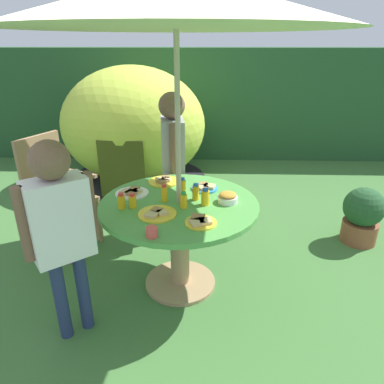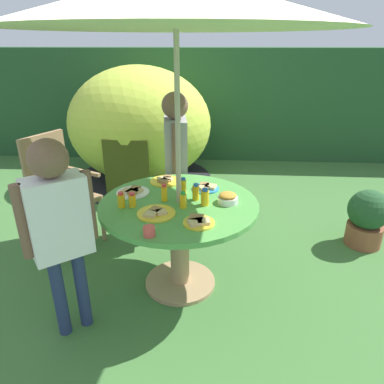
# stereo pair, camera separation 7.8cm
# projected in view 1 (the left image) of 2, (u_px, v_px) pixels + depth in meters

# --- Properties ---
(ground_plane) EXTENTS (10.00, 10.00, 0.02)m
(ground_plane) POSITION_uv_depth(u_px,v_px,m) (180.00, 284.00, 2.78)
(ground_plane) COLOR #3D6B33
(hedge_backdrop) EXTENTS (9.00, 0.70, 1.68)m
(hedge_backdrop) POSITION_uv_depth(u_px,v_px,m) (193.00, 103.00, 5.66)
(hedge_backdrop) COLOR #234C28
(hedge_backdrop) RESTS_ON ground_plane
(garden_table) EXTENTS (1.14, 1.14, 0.71)m
(garden_table) POSITION_uv_depth(u_px,v_px,m) (179.00, 224.00, 2.57)
(garden_table) COLOR tan
(garden_table) RESTS_ON ground_plane
(patio_umbrella) EXTENTS (2.10, 2.10, 2.13)m
(patio_umbrella) POSITION_uv_depth(u_px,v_px,m) (176.00, 1.00, 1.99)
(patio_umbrella) COLOR #B7AD8C
(patio_umbrella) RESTS_ON ground_plane
(wooden_chair) EXTENTS (0.60, 0.60, 1.03)m
(wooden_chair) POSITION_uv_depth(u_px,v_px,m) (54.00, 189.00, 3.10)
(wooden_chair) COLOR #93704C
(wooden_chair) RESTS_ON ground_plane
(dome_tent) EXTENTS (1.95, 1.95, 1.50)m
(dome_tent) POSITION_uv_depth(u_px,v_px,m) (134.00, 126.00, 4.59)
(dome_tent) COLOR #B2C63F
(dome_tent) RESTS_ON ground_plane
(potted_plant) EXTENTS (0.37, 0.37, 0.55)m
(potted_plant) POSITION_uv_depth(u_px,v_px,m) (362.00, 214.00, 3.26)
(potted_plant) COLOR brown
(potted_plant) RESTS_ON ground_plane
(child_in_grey_shirt) EXTENTS (0.24, 0.46, 1.37)m
(child_in_grey_shirt) POSITION_uv_depth(u_px,v_px,m) (173.00, 148.00, 3.18)
(child_in_grey_shirt) COLOR brown
(child_in_grey_shirt) RESTS_ON ground_plane
(child_in_white_shirt) EXTENTS (0.38, 0.35, 1.30)m
(child_in_white_shirt) POSITION_uv_depth(u_px,v_px,m) (60.00, 220.00, 2.00)
(child_in_white_shirt) COLOR navy
(child_in_white_shirt) RESTS_ON ground_plane
(snack_bowl) EXTENTS (0.14, 0.14, 0.08)m
(snack_bowl) POSITION_uv_depth(u_px,v_px,m) (228.00, 198.00, 2.48)
(snack_bowl) COLOR white
(snack_bowl) RESTS_ON garden_table
(plate_center_front) EXTENTS (0.25, 0.25, 0.03)m
(plate_center_front) POSITION_uv_depth(u_px,v_px,m) (164.00, 181.00, 2.85)
(plate_center_front) COLOR yellow
(plate_center_front) RESTS_ON garden_table
(plate_center_back) EXTENTS (0.26, 0.26, 0.03)m
(plate_center_back) POSITION_uv_depth(u_px,v_px,m) (157.00, 214.00, 2.31)
(plate_center_back) COLOR yellow
(plate_center_back) RESTS_ON garden_table
(plate_front_edge) EXTENTS (0.25, 0.25, 0.03)m
(plate_front_edge) POSITION_uv_depth(u_px,v_px,m) (132.00, 193.00, 2.63)
(plate_front_edge) COLOR white
(plate_front_edge) RESTS_ON garden_table
(plate_far_left) EXTENTS (0.20, 0.20, 0.03)m
(plate_far_left) POSITION_uv_depth(u_px,v_px,m) (200.00, 222.00, 2.20)
(plate_far_left) COLOR yellow
(plate_far_left) RESTS_ON garden_table
(plate_mid_right) EXTENTS (0.21, 0.21, 0.03)m
(plate_mid_right) POSITION_uv_depth(u_px,v_px,m) (205.00, 187.00, 2.72)
(plate_mid_right) COLOR #338CD8
(plate_mid_right) RESTS_ON garden_table
(juice_bottle_near_left) EXTENTS (0.05, 0.05, 0.12)m
(juice_bottle_near_left) POSITION_uv_depth(u_px,v_px,m) (196.00, 192.00, 2.52)
(juice_bottle_near_left) COLOR yellow
(juice_bottle_near_left) RESTS_ON garden_table
(juice_bottle_near_right) EXTENTS (0.04, 0.04, 0.13)m
(juice_bottle_near_right) POSITION_uv_depth(u_px,v_px,m) (164.00, 194.00, 2.49)
(juice_bottle_near_right) COLOR yellow
(juice_bottle_near_right) RESTS_ON garden_table
(juice_bottle_far_right) EXTENTS (0.05, 0.05, 0.12)m
(juice_bottle_far_right) POSITION_uv_depth(u_px,v_px,m) (184.00, 200.00, 2.39)
(juice_bottle_far_right) COLOR yellow
(juice_bottle_far_right) RESTS_ON garden_table
(juice_bottle_mid_left) EXTENTS (0.05, 0.05, 0.10)m
(juice_bottle_mid_left) POSITION_uv_depth(u_px,v_px,m) (133.00, 201.00, 2.40)
(juice_bottle_mid_left) COLOR yellow
(juice_bottle_mid_left) RESTS_ON garden_table
(juice_bottle_back_edge) EXTENTS (0.04, 0.04, 0.12)m
(juice_bottle_back_edge) POSITION_uv_depth(u_px,v_px,m) (183.00, 186.00, 2.62)
(juice_bottle_back_edge) COLOR yellow
(juice_bottle_back_edge) RESTS_ON garden_table
(juice_bottle_spot_a) EXTENTS (0.06, 0.06, 0.12)m
(juice_bottle_spot_a) POSITION_uv_depth(u_px,v_px,m) (205.00, 197.00, 2.44)
(juice_bottle_spot_a) COLOR yellow
(juice_bottle_spot_a) RESTS_ON garden_table
(juice_bottle_spot_b) EXTENTS (0.05, 0.05, 0.11)m
(juice_bottle_spot_b) POSITION_uv_depth(u_px,v_px,m) (121.00, 201.00, 2.39)
(juice_bottle_spot_b) COLOR yellow
(juice_bottle_spot_b) RESTS_ON garden_table
(cup_near) EXTENTS (0.07, 0.07, 0.06)m
(cup_near) POSITION_uv_depth(u_px,v_px,m) (152.00, 232.00, 2.05)
(cup_near) COLOR #E04C47
(cup_near) RESTS_ON garden_table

